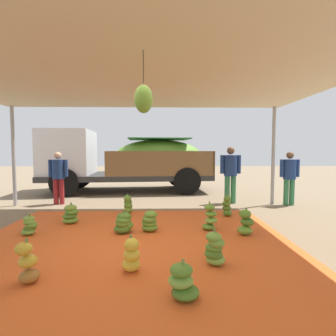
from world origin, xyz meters
TOP-DOWN VIEW (x-y plane):
  - ground_plane at (0.00, 3.00)m, footprint 40.00×40.00m
  - tarp_orange at (0.00, 0.00)m, footprint 5.60×5.11m
  - tent_canopy at (0.00, -0.09)m, footprint 8.00×7.00m
  - banana_bunch_1 at (1.26, -0.80)m, footprint 0.39×0.38m
  - banana_bunch_2 at (-1.52, 1.39)m, footprint 0.45×0.43m
  - banana_bunch_5 at (-0.37, 2.30)m, footprint 0.33×0.34m
  - banana_bunch_6 at (0.27, 0.75)m, footprint 0.44×0.44m
  - banana_bunch_7 at (-0.24, 0.66)m, footprint 0.47×0.47m
  - banana_bunch_8 at (2.10, 1.93)m, footprint 0.30×0.34m
  - banana_bunch_9 at (-2.03, 0.59)m, footprint 0.34×0.31m
  - banana_bunch_10 at (2.11, 0.51)m, footprint 0.41×0.39m
  - banana_bunch_11 at (0.74, -1.64)m, footprint 0.46×0.43m
  - banana_bunch_12 at (1.49, 0.84)m, footprint 0.41×0.37m
  - banana_bunch_13 at (-1.12, -1.26)m, footprint 0.32×0.30m
  - banana_bunch_14 at (0.11, -0.99)m, footprint 0.31×0.32m
  - cargo_truck_main at (-0.96, 6.11)m, footprint 6.59×2.99m
  - worker_0 at (-2.62, 3.53)m, footprint 0.58×0.35m
  - worker_1 at (2.60, 3.56)m, footprint 0.63×0.39m
  - worker_2 at (4.28, 3.25)m, footprint 0.58×0.36m

SIDE VIEW (x-z plane):
  - ground_plane at x=0.00m, z-range 0.00..0.00m
  - tarp_orange at x=0.00m, z-range 0.00..0.01m
  - banana_bunch_9 at x=-2.03m, z-range -0.03..0.39m
  - banana_bunch_11 at x=0.74m, z-range -0.03..0.40m
  - banana_bunch_2 at x=-1.52m, z-range -0.03..0.42m
  - banana_bunch_7 at x=-0.24m, z-range -0.02..0.42m
  - banana_bunch_6 at x=0.27m, z-range -0.03..0.43m
  - banana_bunch_14 at x=0.11m, z-range -0.02..0.46m
  - banana_bunch_1 at x=1.26m, z-range -0.03..0.49m
  - banana_bunch_5 at x=-0.37m, z-range -0.02..0.48m
  - banana_bunch_10 at x=2.11m, z-range -0.03..0.49m
  - banana_bunch_13 at x=-1.12m, z-range -0.03..0.52m
  - banana_bunch_8 at x=2.10m, z-range -0.03..0.52m
  - banana_bunch_12 at x=1.49m, z-range -0.04..0.53m
  - worker_0 at x=-2.62m, z-range 0.13..1.71m
  - worker_2 at x=4.28m, z-range 0.13..1.72m
  - worker_1 at x=2.60m, z-range 0.14..1.88m
  - cargo_truck_main at x=-0.96m, z-range 0.08..2.48m
  - tent_canopy at x=0.00m, z-range 1.39..4.35m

